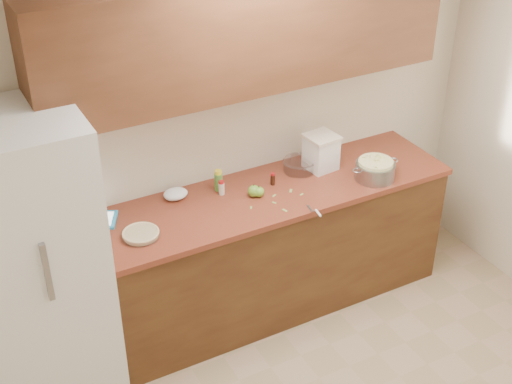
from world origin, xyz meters
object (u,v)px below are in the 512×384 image
colander (375,170)px  flour_canister (321,152)px  pie (141,234)px  tablet (95,220)px

colander → flour_canister: bearing=130.1°
pie → tablet: 0.34m
colander → tablet: size_ratio=1.16×
pie → tablet: size_ratio=0.73×
tablet → colander: bearing=14.1°
flour_canister → tablet: (-1.55, 0.09, -0.12)m
colander → flour_canister: (-0.24, 0.29, 0.06)m
pie → colander: size_ratio=0.63×
tablet → flour_canister: bearing=22.7°
flour_canister → pie: bearing=-172.1°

